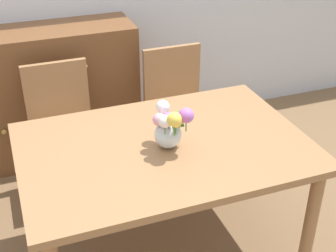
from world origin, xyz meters
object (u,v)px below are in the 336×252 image
object	(u,v)px
chair_left	(62,122)
dining_table	(164,159)
dresser	(41,96)
flower_vase	(170,126)
chair_right	(177,102)

from	to	relation	value
chair_left	dining_table	bearing A→B (deg)	115.70
dining_table	dresser	distance (m)	1.42
dining_table	flower_vase	bearing A→B (deg)	-73.45
chair_left	chair_right	world-z (taller)	same
chair_right	dining_table	bearing A→B (deg)	64.30
chair_right	flower_vase	xyz separation A→B (m)	(-0.39, -0.89, 0.36)
dining_table	chair_left	bearing A→B (deg)	115.70
dresser	dining_table	bearing A→B (deg)	-70.13
chair_right	dresser	bearing A→B (deg)	-28.60
chair_left	dresser	xyz separation A→B (m)	(-0.07, 0.48, -0.02)
chair_left	flower_vase	xyz separation A→B (m)	(0.42, -0.89, 0.36)
dresser	flower_vase	distance (m)	1.51
dining_table	chair_left	world-z (taller)	chair_left
chair_left	chair_right	distance (m)	0.81
dining_table	flower_vase	xyz separation A→B (m)	(0.01, -0.05, 0.22)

